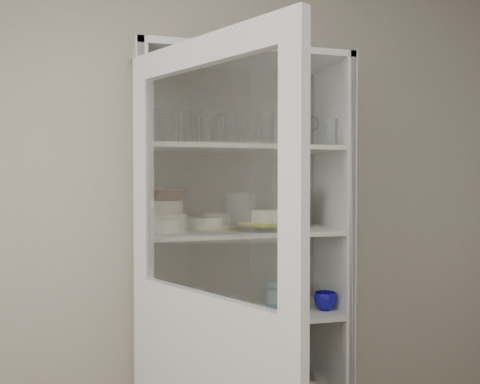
{
  "coord_description": "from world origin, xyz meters",
  "views": [
    {
      "loc": [
        -0.44,
        -1.09,
        1.5
      ],
      "look_at": [
        0.2,
        1.27,
        1.44
      ],
      "focal_mm": 38.0,
      "sensor_mm": 36.0,
      "label": 1
    }
  ],
  "objects": [
    {
      "name": "goblet_2",
      "position": [
        0.25,
        1.38,
        1.74
      ],
      "size": [
        0.07,
        0.07,
        0.16
      ],
      "primitive_type": null,
      "color": "silver",
      "rests_on": "shelf_glass"
    },
    {
      "name": "goblet_3",
      "position": [
        0.61,
        1.36,
        1.75
      ],
      "size": [
        0.08,
        0.08,
        0.19
      ],
      "primitive_type": null,
      "color": "silver",
      "rests_on": "shelf_glass"
    },
    {
      "name": "plate_stack_back",
      "position": [
        0.03,
        1.37,
        1.29
      ],
      "size": [
        0.21,
        0.21,
        0.06
      ],
      "primitive_type": "cylinder",
      "color": "white",
      "rests_on": "shelf_plates"
    },
    {
      "name": "plate_stack_front",
      "position": [
        -0.18,
        1.25,
        1.3
      ],
      "size": [
        0.23,
        0.23,
        0.08
      ],
      "primitive_type": "cylinder",
      "color": "white",
      "rests_on": "shelf_plates"
    },
    {
      "name": "white_ramekin",
      "position": [
        0.31,
        1.23,
        1.32
      ],
      "size": [
        0.18,
        0.18,
        0.06
      ],
      "primitive_type": "cylinder",
      "rotation": [
        0.0,
        0.0,
        -0.39
      ],
      "color": "white",
      "rests_on": "yellow_trivet"
    },
    {
      "name": "tumbler_4",
      "position": [
        0.47,
        1.16,
        1.73
      ],
      "size": [
        0.08,
        0.08,
        0.14
      ],
      "primitive_type": "cylinder",
      "rotation": [
        0.0,
        0.0,
        0.14
      ],
      "color": "silver",
      "rests_on": "shelf_glass"
    },
    {
      "name": "mug_white",
      "position": [
        0.47,
        1.19,
        0.9
      ],
      "size": [
        0.11,
        0.11,
        0.08
      ],
      "primitive_type": "imported",
      "rotation": [
        0.0,
        0.0,
        0.3
      ],
      "color": "white",
      "rests_on": "shelf_mugs"
    },
    {
      "name": "tumbler_11",
      "position": [
        0.33,
        1.28,
        1.72
      ],
      "size": [
        0.07,
        0.07,
        0.13
      ],
      "primitive_type": "cylinder",
      "rotation": [
        0.0,
        0.0,
        0.18
      ],
      "color": "silver",
      "rests_on": "shelf_glass"
    },
    {
      "name": "tumbler_6",
      "position": [
        0.61,
        1.13,
        1.73
      ],
      "size": [
        0.07,
        0.07,
        0.13
      ],
      "primitive_type": "cylinder",
      "rotation": [
        0.0,
        0.0,
        -0.04
      ],
      "color": "silver",
      "rests_on": "shelf_glass"
    },
    {
      "name": "tumbler_10",
      "position": [
        0.11,
        1.25,
        1.72
      ],
      "size": [
        0.08,
        0.08,
        0.12
      ],
      "primitive_type": "cylinder",
      "rotation": [
        0.0,
        0.0,
        -0.42
      ],
      "color": "silver",
      "rests_on": "shelf_glass"
    },
    {
      "name": "tumbler_3",
      "position": [
        0.08,
        1.14,
        1.72
      ],
      "size": [
        0.07,
        0.07,
        0.13
      ],
      "primitive_type": "cylinder",
      "rotation": [
        0.0,
        0.0,
        0.09
      ],
      "color": "silver",
      "rests_on": "shelf_glass"
    },
    {
      "name": "tumbler_5",
      "position": [
        0.35,
        1.16,
        1.73
      ],
      "size": [
        0.09,
        0.09,
        0.14
      ],
      "primitive_type": "cylinder",
      "rotation": [
        0.0,
        0.0,
        -0.31
      ],
      "color": "silver",
      "rests_on": "shelf_glass"
    },
    {
      "name": "tin_box",
      "position": [
        0.47,
        1.26,
        0.49
      ],
      "size": [
        0.25,
        0.21,
        0.06
      ],
      "primitive_type": "cube",
      "rotation": [
        0.0,
        0.0,
        -0.32
      ],
      "color": "#9D9D9D",
      "rests_on": "shelf_bot"
    },
    {
      "name": "mug_teal",
      "position": [
        0.49,
        1.3,
        0.91
      ],
      "size": [
        0.15,
        0.15,
        0.11
      ],
      "primitive_type": "imported",
      "rotation": [
        0.0,
        0.0,
        0.39
      ],
      "color": "teal",
      "rests_on": "shelf_mugs"
    },
    {
      "name": "mug_blue",
      "position": [
        0.61,
        1.19,
        0.9
      ],
      "size": [
        0.14,
        0.14,
        0.09
      ],
      "primitive_type": "imported",
      "rotation": [
        0.0,
        0.0,
        0.32
      ],
      "color": "#0A1186",
      "rests_on": "shelf_mugs"
    },
    {
      "name": "goblet_1",
      "position": [
        0.13,
        1.36,
        1.76
      ],
      "size": [
        0.08,
        0.08,
        0.19
      ],
      "primitive_type": null,
      "color": "silver",
      "rests_on": "shelf_glass"
    },
    {
      "name": "cupboard_door",
      "position": [
        -0.09,
        0.65,
        0.87
      ],
      "size": [
        0.45,
        0.82,
        2.0
      ],
      "rotation": [
        0.0,
        0.0,
        -1.09
      ],
      "color": "#B5B5B5",
      "rests_on": "floor"
    },
    {
      "name": "cream_bowl",
      "position": [
        -0.18,
        1.25,
        1.37
      ],
      "size": [
        0.2,
        0.2,
        0.06
      ],
      "primitive_type": "cylinder",
      "rotation": [
        0.0,
        0.0,
        0.05
      ],
      "color": "beige",
      "rests_on": "plate_stack_front"
    },
    {
      "name": "tumbler_8",
      "position": [
        -0.16,
        1.25,
        1.73
      ],
      "size": [
        0.07,
        0.07,
        0.14
      ],
      "primitive_type": "cylinder",
      "rotation": [
        0.0,
        0.0,
        -0.03
      ],
      "color": "silver",
      "rests_on": "shelf_glass"
    },
    {
      "name": "tumbler_0",
      "position": [
        -0.21,
        1.16,
        1.74
      ],
      "size": [
        0.09,
        0.09,
        0.15
      ],
      "primitive_type": "cylinder",
      "rotation": [
        0.0,
        0.0,
        -0.27
      ],
      "color": "silver",
      "rests_on": "shelf_glass"
    },
    {
      "name": "grey_bowl_stack",
      "position": [
        0.49,
        1.3,
        1.35
      ],
      "size": [
        0.15,
        0.15,
        0.18
      ],
      "primitive_type": "cylinder",
      "color": "silver",
      "rests_on": "shelf_plates"
    },
    {
      "name": "teal_jar",
      "position": [
        0.4,
        1.32,
        0.91
      ],
      "size": [
        0.09,
        0.09,
        0.11
      ],
      "color": "teal",
      "rests_on": "shelf_mugs"
    },
    {
      "name": "tumbler_7",
      "position": [
        -0.04,
        1.25,
        1.73
      ],
      "size": [
        0.09,
        0.09,
        0.15
      ],
      "primitive_type": "cylinder",
      "rotation": [
        0.0,
        0.0,
        0.34
      ],
      "color": "silver",
      "rests_on": "shelf_glass"
    },
    {
      "name": "pantry_cabinet",
      "position": [
        0.2,
        1.34,
        0.94
      ],
      "size": [
        1.0,
        0.45,
        2.1
      ],
      "color": "#B5B5B5",
      "rests_on": "floor"
    },
    {
      "name": "terracotta_bowl",
      "position": [
        -0.18,
        1.25,
        1.43
      ],
      "size": [
        0.3,
        0.3,
        0.06
      ],
      "primitive_type": "imported",
      "rotation": [
        0.0,
        0.0,
        0.4
      ],
      "color": "brown",
      "rests_on": "cream_bowl"
    },
    {
      "name": "goblet_0",
      "position": [
        -0.21,
        1.38,
        1.76
      ],
      "size": [
        0.08,
        0.08,
        0.19
      ],
      "primitive_type": null,
      "color": "silver",
      "rests_on": "shelf_glass"
    },
    {
      "name": "tumbler_9",
      "position": [
        0.04,
        1.26,
        1.73
      ],
      "size": [
        0.07,
        0.07,
        0.13
      ],
      "primitive_type": "cylinder",
      "rotation": [
        0.0,
        0.0,
        -0.07
      ],
      "color": "silver",
      "rests_on": "shelf_glass"
    },
    {
      "name": "glass_platter",
      "position": [
        0.31,
        1.23,
        1.27
      ],
      "size": [
        0.41,
        0.41,
        0.02
      ],
      "primitive_type": "cylinder",
      "rotation": [
        0.0,
        0.0,
        0.17
      ],
      "color": "silver",
      "rests_on": "shelf_plates"
    },
    {
      "name": "measuring_cups",
      "position": [
        -0.02,
        1.2,
        0.88
      ],
      "size": [
        0.11,
        0.11,
        0.04
      ],
      "primitive_type": "cylinder",
      "color": "#A3A5B4",
      "rests_on": "shelf_mugs"
    },
    {
      "name": "tumbler_2",
      "position": [
        0.12,
        1.12,
        1.73
      ],
      "size": [
        0.07,
        0.07,
        0.13
      ],
      "primitive_type": "cylinder",
      "rotation": [
        0.0,
        0.0,
        0.0
      ],
      "color": "silver",
      "rests_on": "shelf_glass"
    },
    {
      "name": "wall_back",
      "position": [
        0.0,
        1.5,
        1.3
      ],
      "size": [
        3.6,
        0.02,
        2.6
      ],
      "primitive_type": "cube",
      "color": "#B6B2A9",
      "rests_on": "ground"
    },
    {
      "name": "tumbler_1",
      "position": [
        -0.09,
        1.13,
        1.73
      ],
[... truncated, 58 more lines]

